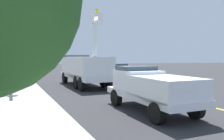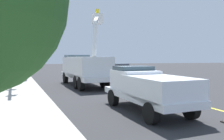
{
  "view_description": "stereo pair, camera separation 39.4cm",
  "coord_description": "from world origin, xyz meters",
  "px_view_note": "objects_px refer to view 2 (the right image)",
  "views": [
    {
      "loc": [
        -21.68,
        6.01,
        2.57
      ],
      "look_at": [
        -2.09,
        0.96,
        1.4
      ],
      "focal_mm": 38.3,
      "sensor_mm": 36.0,
      "label": 1
    },
    {
      "loc": [
        -21.77,
        5.63,
        2.57
      ],
      "look_at": [
        -2.09,
        0.96,
        1.4
      ],
      "focal_mm": 38.3,
      "sensor_mm": 36.0,
      "label": 2
    }
  ],
  "objects_px": {
    "utility_bucket_truck": "(85,67)",
    "service_pickup_truck": "(148,88)",
    "traffic_cone_mid_front": "(90,77)",
    "traffic_signal_mast": "(26,24)",
    "passing_minivan": "(117,69)"
  },
  "relations": [
    {
      "from": "service_pickup_truck",
      "to": "traffic_cone_mid_front",
      "type": "distance_m",
      "value": 15.09
    },
    {
      "from": "utility_bucket_truck",
      "to": "traffic_signal_mast",
      "type": "relative_size",
      "value": 1.07
    },
    {
      "from": "service_pickup_truck",
      "to": "passing_minivan",
      "type": "bearing_deg",
      "value": -10.21
    },
    {
      "from": "traffic_signal_mast",
      "to": "passing_minivan",
      "type": "bearing_deg",
      "value": -61.21
    },
    {
      "from": "utility_bucket_truck",
      "to": "traffic_signal_mast",
      "type": "xyz_separation_m",
      "value": [
        2.2,
        5.0,
        3.87
      ]
    },
    {
      "from": "passing_minivan",
      "to": "traffic_signal_mast",
      "type": "relative_size",
      "value": 0.64
    },
    {
      "from": "traffic_signal_mast",
      "to": "utility_bucket_truck",
      "type": "bearing_deg",
      "value": -113.72
    },
    {
      "from": "traffic_signal_mast",
      "to": "traffic_cone_mid_front",
      "type": "bearing_deg",
      "value": -68.3
    },
    {
      "from": "utility_bucket_truck",
      "to": "traffic_signal_mast",
      "type": "bearing_deg",
      "value": 66.28
    },
    {
      "from": "passing_minivan",
      "to": "traffic_signal_mast",
      "type": "distance_m",
      "value": 12.17
    },
    {
      "from": "utility_bucket_truck",
      "to": "service_pickup_truck",
      "type": "distance_m",
      "value": 10.58
    },
    {
      "from": "traffic_cone_mid_front",
      "to": "traffic_signal_mast",
      "type": "distance_m",
      "value": 8.33
    },
    {
      "from": "utility_bucket_truck",
      "to": "traffic_signal_mast",
      "type": "height_order",
      "value": "traffic_signal_mast"
    },
    {
      "from": "traffic_cone_mid_front",
      "to": "traffic_signal_mast",
      "type": "relative_size",
      "value": 0.09
    },
    {
      "from": "service_pickup_truck",
      "to": "utility_bucket_truck",
      "type": "bearing_deg",
      "value": 9.0
    }
  ]
}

